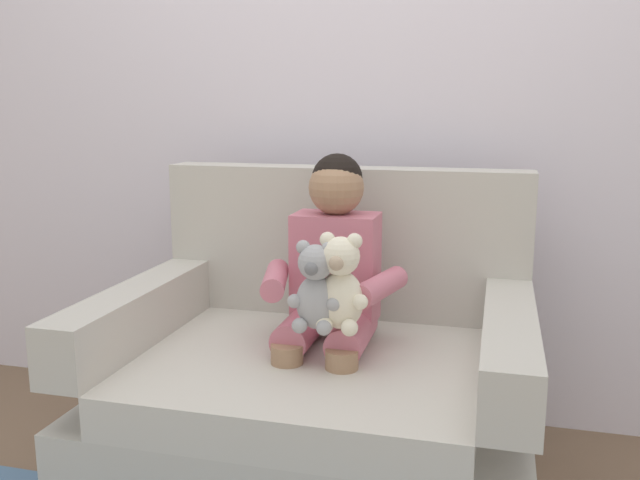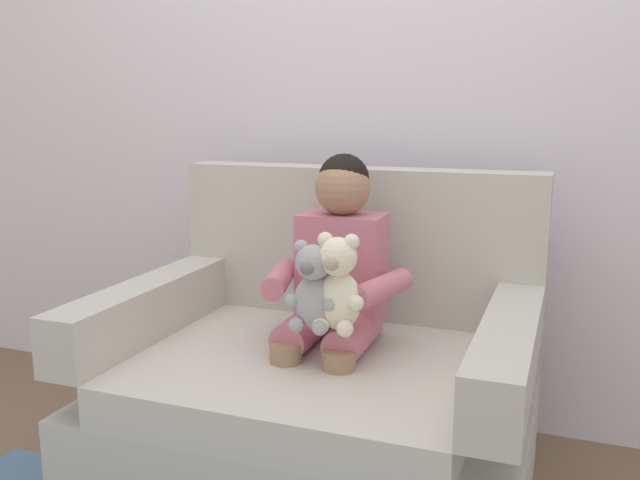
{
  "view_description": "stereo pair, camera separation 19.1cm",
  "coord_description": "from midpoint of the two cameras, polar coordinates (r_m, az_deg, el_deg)",
  "views": [
    {
      "loc": [
        0.51,
        -1.86,
        1.2
      ],
      "look_at": [
        0.03,
        -0.05,
        0.82
      ],
      "focal_mm": 38.18,
      "sensor_mm": 36.0,
      "label": 1
    },
    {
      "loc": [
        0.69,
        -1.81,
        1.2
      ],
      "look_at": [
        0.03,
        -0.05,
        0.82
      ],
      "focal_mm": 38.18,
      "sensor_mm": 36.0,
      "label": 2
    }
  ],
  "objects": [
    {
      "name": "armchair",
      "position": [
        2.16,
        -2.74,
        -12.93
      ],
      "size": [
        1.25,
        0.95,
        0.99
      ],
      "color": "#BCB7AD",
      "rests_on": "ground"
    },
    {
      "name": "back_wall",
      "position": [
        2.62,
        1.61,
        13.5
      ],
      "size": [
        6.0,
        0.1,
        2.6
      ],
      "primitive_type": "cube",
      "color": "silver",
      "rests_on": "ground"
    },
    {
      "name": "seated_child",
      "position": [
        2.06,
        -1.74,
        -3.14
      ],
      "size": [
        0.45,
        0.39,
        0.82
      ],
      "rotation": [
        0.0,
        0.0,
        0.1
      ],
      "color": "#C66B7F",
      "rests_on": "armchair"
    },
    {
      "name": "plush_cream",
      "position": [
        1.86,
        -1.21,
        -3.86
      ],
      "size": [
        0.16,
        0.13,
        0.28
      ],
      "rotation": [
        0.0,
        0.0,
        -0.15
      ],
      "color": "silver",
      "rests_on": "armchair"
    },
    {
      "name": "plush_grey",
      "position": [
        1.87,
        -3.27,
        -4.16
      ],
      "size": [
        0.15,
        0.12,
        0.25
      ],
      "rotation": [
        0.0,
        0.0,
        -0.16
      ],
      "color": "#9E9EA3",
      "rests_on": "armchair"
    }
  ]
}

